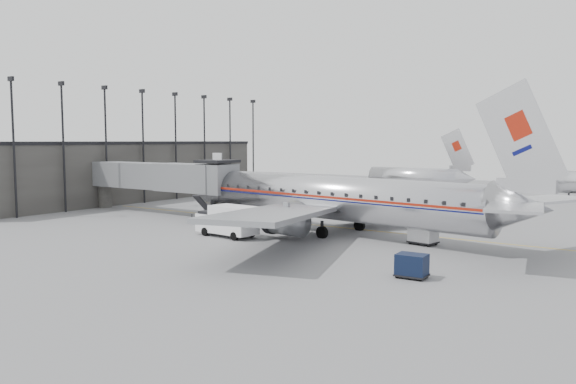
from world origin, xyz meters
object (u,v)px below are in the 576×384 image
(service_van, at_px, (227,220))
(baggage_cart_navy, at_px, (412,265))
(baggage_cart_white, at_px, (423,234))
(airliner, at_px, (330,198))
(ramp_worker, at_px, (235,222))

(service_van, bearing_deg, baggage_cart_navy, -9.24)
(baggage_cart_navy, bearing_deg, baggage_cart_white, 104.64)
(baggage_cart_white, bearing_deg, airliner, -174.99)
(airliner, xyz_separation_m, service_van, (-6.34, -6.97, -1.77))
(airliner, relative_size, service_van, 6.66)
(airliner, xyz_separation_m, baggage_cart_white, (9.27, -0.89, -2.32))
(baggage_cart_navy, bearing_deg, ramp_worker, 155.54)
(service_van, bearing_deg, airliner, 53.24)
(airliner, relative_size, baggage_cart_navy, 20.50)
(baggage_cart_navy, distance_m, baggage_cart_white, 11.68)
(baggage_cart_navy, xyz_separation_m, ramp_worker, (-20.89, 8.25, -0.03))
(service_van, xyz_separation_m, ramp_worker, (-1.75, 3.20, -0.69))
(baggage_cart_white, distance_m, ramp_worker, 17.60)
(baggage_cart_navy, relative_size, ramp_worker, 1.29)
(service_van, height_order, ramp_worker, service_van)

